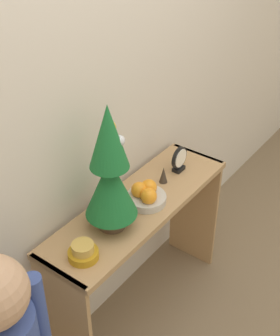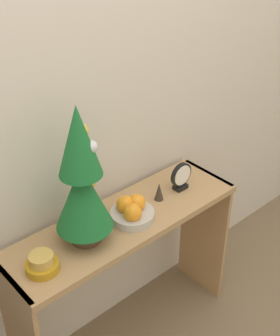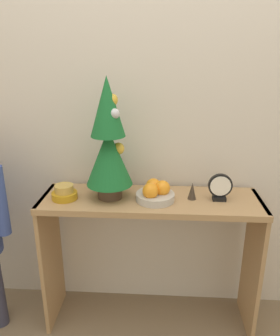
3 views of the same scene
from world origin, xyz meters
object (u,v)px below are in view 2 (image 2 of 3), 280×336
at_px(singing_bowl, 42,264).
at_px(desk_clock, 181,177).
at_px(fruit_bowl, 132,211).
at_px(figurine, 159,191).
at_px(mini_tree, 82,180).

bearing_deg(singing_bowl, desk_clock, 2.21).
height_order(fruit_bowl, desk_clock, desk_clock).
xyz_separation_m(fruit_bowl, desk_clock, (0.31, 0.02, 0.03)).
xyz_separation_m(fruit_bowl, figurine, (0.18, 0.02, 0.00)).
bearing_deg(figurine, singing_bowl, -176.67).
relative_size(mini_tree, desk_clock, 4.32).
relative_size(desk_clock, figurine, 1.60).
distance_m(singing_bowl, desk_clock, 0.76).
xyz_separation_m(mini_tree, figurine, (0.40, 0.00, -0.24)).
height_order(desk_clock, figurine, desk_clock).
distance_m(mini_tree, figurine, 0.47).
height_order(mini_tree, figurine, mini_tree).
bearing_deg(mini_tree, singing_bowl, -171.61).
distance_m(fruit_bowl, singing_bowl, 0.44).
bearing_deg(figurine, mini_tree, -179.48).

